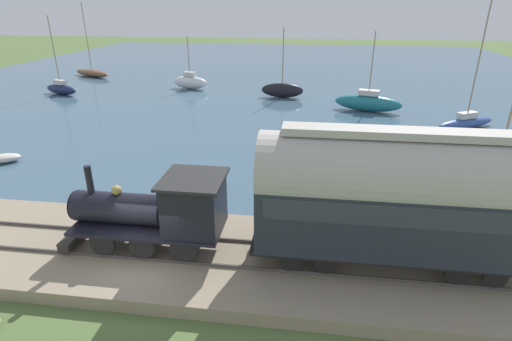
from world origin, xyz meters
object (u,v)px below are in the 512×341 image
rowboat_near_shore (315,146)px  sailboat_navy (61,88)px  steam_locomotive (162,208)px  rowboat_off_pier (285,163)px  sailboat_black (282,90)px  sailboat_white (190,82)px  sailboat_teal (368,102)px  sailboat_red (492,189)px  rowboat_mid_harbor (3,158)px  passenger_coach (395,195)px  sailboat_brown (92,73)px  sailboat_blue (466,121)px

rowboat_near_shore → sailboat_navy: bearing=28.9°
steam_locomotive → rowboat_off_pier: steam_locomotive is taller
sailboat_black → sailboat_navy: 23.06m
sailboat_white → sailboat_navy: bearing=121.4°
sailboat_teal → sailboat_black: bearing=75.5°
sailboat_red → rowboat_mid_harbor: (1.38, 27.06, -0.38)m
rowboat_off_pier → rowboat_mid_harbor: (-1.61, 16.85, 0.06)m
sailboat_teal → rowboat_mid_harbor: sailboat_teal is taller
sailboat_teal → rowboat_off_pier: 15.36m
passenger_coach → sailboat_teal: sailboat_teal is taller
sailboat_navy → sailboat_brown: 10.93m
steam_locomotive → sailboat_teal: bearing=-23.1°
sailboat_navy → sailboat_black: bearing=-66.3°
passenger_coach → rowboat_near_shore: (13.02, 2.39, -3.00)m
sailboat_navy → sailboat_blue: bearing=-81.2°
sailboat_white → sailboat_brown: (6.02, 14.90, -0.27)m
passenger_coach → sailboat_white: (31.24, 16.12, -2.48)m
rowboat_mid_harbor → sailboat_navy: bearing=-9.0°
passenger_coach → sailboat_teal: size_ratio=1.36×
rowboat_near_shore → sailboat_red: bearing=-160.1°
sailboat_teal → rowboat_off_pier: (-13.96, 6.36, -0.58)m
sailboat_white → sailboat_blue: sailboat_blue is taller
steam_locomotive → rowboat_near_shore: bearing=-22.9°
sailboat_brown → sailboat_red: 48.00m
sailboat_navy → sailboat_teal: bearing=-75.7°
sailboat_black → sailboat_white: bearing=77.5°
sailboat_black → sailboat_white: 10.89m
passenger_coach → sailboat_teal: (23.75, -2.24, -2.47)m
sailboat_navy → sailboat_brown: sailboat_brown is taller
rowboat_mid_harbor → sailboat_brown: bearing=-12.6°
passenger_coach → sailboat_brown: sailboat_brown is taller
sailboat_red → rowboat_mid_harbor: size_ratio=2.93×
sailboat_white → sailboat_navy: 13.37m
sailboat_black → rowboat_near_shore: sailboat_black is taller
steam_locomotive → passenger_coach: passenger_coach is taller
steam_locomotive → rowboat_off_pier: 10.67m
steam_locomotive → sailboat_blue: bearing=-41.1°
sailboat_black → sailboat_brown: size_ratio=0.75×
steam_locomotive → sailboat_navy: size_ratio=0.77×
sailboat_blue → rowboat_mid_harbor: size_ratio=4.31×
sailboat_white → sailboat_red: size_ratio=0.89×
steam_locomotive → sailboat_blue: 25.80m
sailboat_teal → sailboat_navy: size_ratio=0.87×
sailboat_black → passenger_coach: bearing=-165.2°
steam_locomotive → sailboat_red: (6.80, -13.96, -1.54)m
steam_locomotive → sailboat_white: 32.33m
sailboat_teal → sailboat_brown: 35.90m
rowboat_off_pier → sailboat_blue: bearing=-37.0°
sailboat_black → sailboat_blue: size_ratio=0.73×
sailboat_teal → rowboat_off_pier: bearing=170.6°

